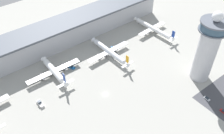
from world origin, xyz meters
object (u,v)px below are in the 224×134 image
object	(u,v)px
control_tower	(208,48)
airplane_gate_charlie	(109,52)
service_truck_fuel	(71,67)
service_truck_baggage	(112,49)
service_truck_catering	(40,104)
airplane_gate_delta	(153,28)
airplane_gate_bravo	(54,71)
car_silver_sedan	(224,111)
car_blue_compact	(207,99)

from	to	relation	value
control_tower	airplane_gate_charlie	xyz separation A→B (m)	(-37.13, 58.62, -21.88)
service_truck_fuel	service_truck_baggage	size ratio (longest dim) A/B	1.08
service_truck_catering	service_truck_baggage	xyz separation A→B (m)	(71.61, 16.66, -0.02)
airplane_gate_delta	service_truck_catering	distance (m)	117.83
control_tower	airplane_gate_bravo	size ratio (longest dim) A/B	1.27
control_tower	airplane_gate_charlie	distance (m)	72.75
airplane_gate_charlie	car_silver_sedan	world-z (taller)	airplane_gate_charlie
service_truck_catering	car_blue_compact	distance (m)	109.78
service_truck_catering	airplane_gate_bravo	bearing A→B (deg)	42.53
service_truck_baggage	car_blue_compact	size ratio (longest dim) A/B	1.46
airplane_gate_bravo	service_truck_fuel	distance (m)	14.07
car_blue_compact	service_truck_fuel	bearing A→B (deg)	123.88
service_truck_catering	service_truck_baggage	size ratio (longest dim) A/B	1.06
airplane_gate_bravo	airplane_gate_charlie	size ratio (longest dim) A/B	0.96
airplane_gate_bravo	car_blue_compact	xyz separation A→B (m)	(68.94, -82.38, -3.49)
airplane_gate_bravo	service_truck_fuel	world-z (taller)	airplane_gate_bravo
airplane_gate_delta	service_truck_fuel	distance (m)	82.59
service_truck_fuel	car_silver_sedan	distance (m)	109.84
service_truck_fuel	car_blue_compact	distance (m)	99.08
airplane_gate_delta	service_truck_baggage	xyz separation A→B (m)	(-45.21, 1.55, -3.06)
airplane_gate_bravo	airplane_gate_delta	size ratio (longest dim) A/B	0.91
service_truck_catering	car_silver_sedan	size ratio (longest dim) A/B	1.52
airplane_gate_delta	car_silver_sedan	world-z (taller)	airplane_gate_delta
service_truck_baggage	car_blue_compact	world-z (taller)	service_truck_baggage
service_truck_catering	service_truck_fuel	world-z (taller)	service_truck_catering
airplane_gate_charlie	car_silver_sedan	bearing A→B (deg)	-75.54
airplane_gate_delta	service_truck_fuel	bearing A→B (deg)	177.42
airplane_gate_charlie	service_truck_fuel	world-z (taller)	airplane_gate_charlie
service_truck_catering	airplane_gate_charlie	bearing A→B (deg)	10.63
airplane_gate_charlie	airplane_gate_delta	distance (m)	50.92
service_truck_fuel	airplane_gate_bravo	bearing A→B (deg)	179.50
control_tower	service_truck_fuel	distance (m)	97.90
control_tower	airplane_gate_charlie	world-z (taller)	control_tower
control_tower	service_truck_catering	world-z (taller)	control_tower
airplane_gate_bravo	car_blue_compact	distance (m)	107.47
airplane_gate_charlie	service_truck_catering	world-z (taller)	airplane_gate_charlie
service_truck_fuel	service_truck_baggage	bearing A→B (deg)	-3.34
service_truck_catering	car_blue_compact	bearing A→B (deg)	-35.29
service_truck_fuel	service_truck_baggage	world-z (taller)	service_truck_baggage
control_tower	service_truck_baggage	bearing A→B (deg)	116.60
control_tower	car_blue_compact	distance (m)	33.54
control_tower	airplane_gate_bravo	distance (m)	107.37
airplane_gate_bravo	car_silver_sedan	size ratio (longest dim) A/B	9.15
service_truck_catering	airplane_gate_delta	bearing A→B (deg)	7.37
car_blue_compact	car_silver_sedan	distance (m)	13.11
airplane_gate_delta	service_truck_baggage	world-z (taller)	airplane_gate_delta
control_tower	car_blue_compact	xyz separation A→B (m)	(-13.50, -17.19, -25.44)
airplane_gate_charlie	airplane_gate_delta	bearing A→B (deg)	3.07
car_silver_sedan	airplane_gate_delta	bearing A→B (deg)	73.05
airplane_gate_bravo	service_truck_fuel	size ratio (longest dim) A/B	5.89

